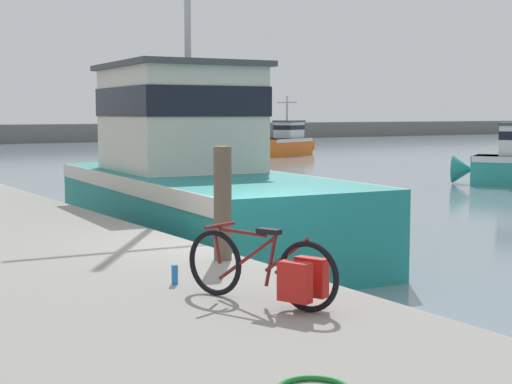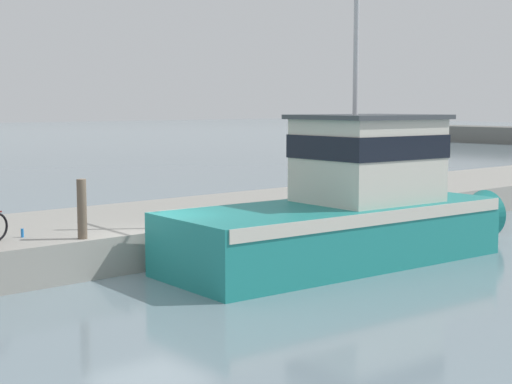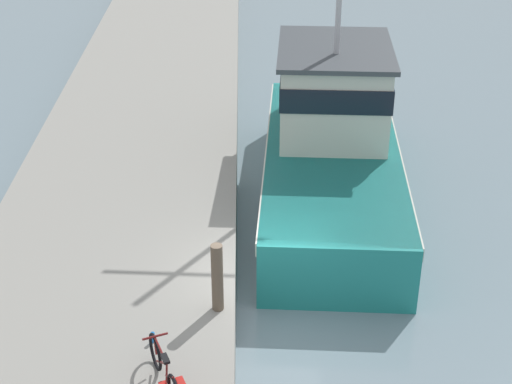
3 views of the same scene
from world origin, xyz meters
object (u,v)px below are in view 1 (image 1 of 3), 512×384
boat_orange_near (287,142)px  bicycle_touring (273,271)px  fishing_boat_main (191,177)px  mooring_post (223,203)px  water_bottle_by_bike (175,275)px

boat_orange_near → bicycle_touring: (-25.44, -37.26, 0.39)m
fishing_boat_main → mooring_post: fishing_boat_main is taller
fishing_boat_main → boat_orange_near: fishing_boat_main is taller
fishing_boat_main → water_bottle_by_bike: 8.37m
boat_orange_near → bicycle_touring: size_ratio=3.34×
bicycle_touring → mooring_post: size_ratio=1.18×
fishing_boat_main → water_bottle_by_bike: size_ratio=53.38×
mooring_post → bicycle_touring: bearing=-108.2°
mooring_post → water_bottle_by_bike: (-1.15, -0.98, -0.61)m
fishing_boat_main → mooring_post: (-2.82, -6.38, 0.23)m
fishing_boat_main → water_bottle_by_bike: (-3.97, -7.35, -0.38)m
fishing_boat_main → mooring_post: 6.98m
boat_orange_near → water_bottle_by_bike: boat_orange_near is taller
bicycle_touring → fishing_boat_main: bearing=46.3°
boat_orange_near → bicycle_touring: bearing=-59.0°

